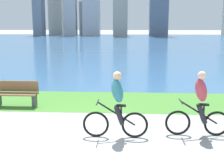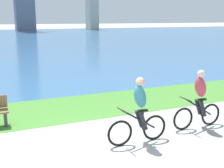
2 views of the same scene
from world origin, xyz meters
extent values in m
plane|color=#9E9E99|center=(0.00, 0.00, 0.00)|extent=(300.00, 300.00, 0.00)
cube|color=#478433|center=(0.00, 3.50, 0.00)|extent=(120.00, 3.11, 0.01)
torus|color=black|center=(0.70, -0.16, 0.34)|extent=(0.68, 0.06, 0.68)
torus|color=black|center=(1.70, -0.16, 0.34)|extent=(0.68, 0.06, 0.68)
cylinder|color=black|center=(1.23, -0.16, 0.63)|extent=(0.97, 0.04, 0.63)
cylinder|color=black|center=(1.35, -0.16, 0.58)|extent=(0.04, 0.04, 0.49)
cube|color=black|center=(1.35, -0.16, 0.85)|extent=(0.24, 0.10, 0.05)
cylinder|color=black|center=(0.75, -0.16, 0.93)|extent=(0.03, 0.52, 0.03)
ellipsoid|color=teal|center=(1.25, -0.16, 1.23)|extent=(0.40, 0.36, 0.65)
sphere|color=#D8AD84|center=(1.25, -0.16, 1.61)|extent=(0.22, 0.22, 0.22)
cylinder|color=#26262D|center=(1.30, -0.26, 0.61)|extent=(0.27, 0.11, 0.49)
cylinder|color=#26262D|center=(1.30, -0.06, 0.61)|extent=(0.27, 0.11, 0.49)
torus|color=black|center=(2.82, 0.11, 0.33)|extent=(0.66, 0.06, 0.66)
torus|color=black|center=(3.82, 0.11, 0.33)|extent=(0.66, 0.06, 0.66)
cylinder|color=black|center=(3.35, 0.11, 0.62)|extent=(0.97, 0.04, 0.62)
cylinder|color=black|center=(3.47, 0.11, 0.57)|extent=(0.04, 0.04, 0.48)
cube|color=black|center=(3.47, 0.11, 0.83)|extent=(0.24, 0.10, 0.05)
cylinder|color=black|center=(2.87, 0.11, 0.91)|extent=(0.03, 0.52, 0.03)
ellipsoid|color=#BF3F4C|center=(3.37, 0.11, 1.21)|extent=(0.40, 0.36, 0.65)
sphere|color=beige|center=(3.37, 0.11, 1.59)|extent=(0.22, 0.22, 0.22)
cylinder|color=#26262D|center=(3.42, 0.01, 0.59)|extent=(0.27, 0.11, 0.49)
cylinder|color=#26262D|center=(3.42, 0.21, 0.59)|extent=(0.27, 0.11, 0.49)
cube|color=#38383D|center=(-1.77, 2.57, 0.23)|extent=(0.08, 0.37, 0.45)
cube|color=#ADA899|center=(26.31, 70.94, 5.35)|extent=(2.48, 3.78, 10.71)
camera|label=1|loc=(1.56, -7.46, 2.85)|focal=48.11mm
camera|label=2|loc=(-2.32, -6.47, 3.14)|focal=48.06mm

